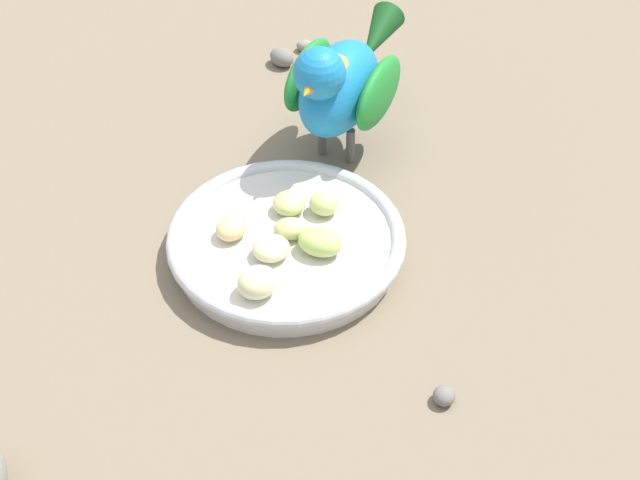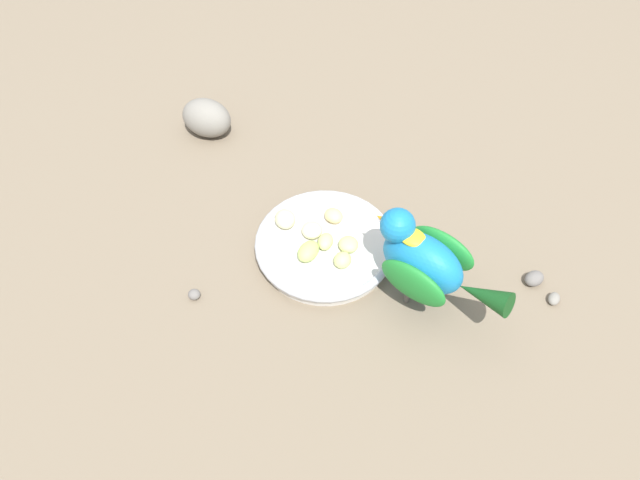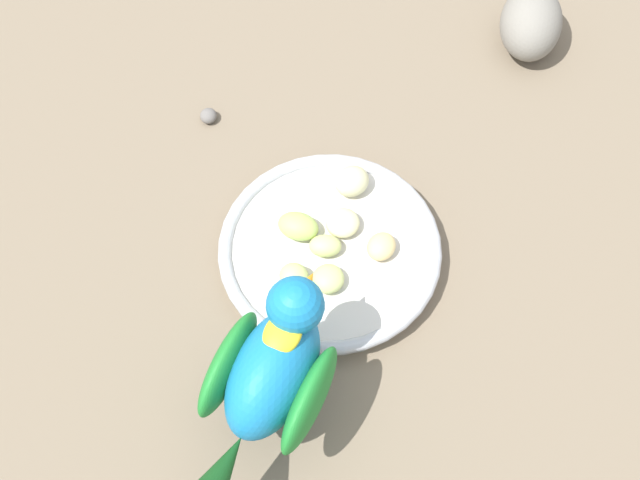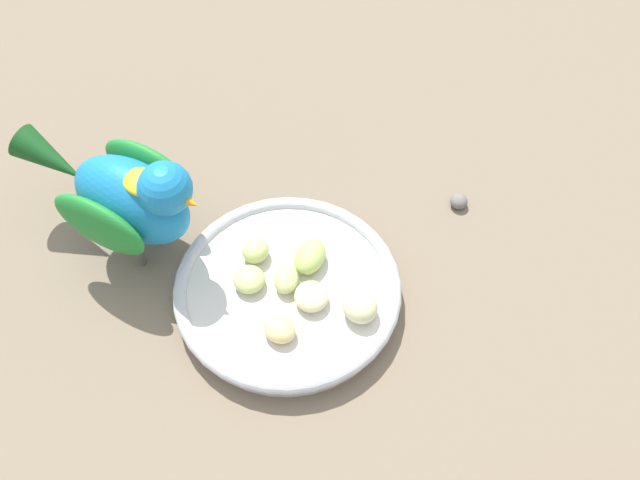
{
  "view_description": "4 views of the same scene",
  "coord_description": "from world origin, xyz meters",
  "px_view_note": "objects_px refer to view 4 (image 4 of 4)",
  "views": [
    {
      "loc": [
        -0.59,
        0.06,
        0.55
      ],
      "look_at": [
        -0.05,
        -0.01,
        0.04
      ],
      "focal_mm": 52.73,
      "sensor_mm": 36.0,
      "label": 1
    },
    {
      "loc": [
        0.04,
        -0.52,
        0.7
      ],
      "look_at": [
        -0.03,
        0.01,
        0.04
      ],
      "focal_mm": 34.72,
      "sensor_mm": 36.0,
      "label": 2
    },
    {
      "loc": [
        0.37,
        -0.03,
        0.77
      ],
      "look_at": [
        -0.02,
        0.01,
        0.04
      ],
      "focal_mm": 53.42,
      "sensor_mm": 36.0,
      "label": 3
    },
    {
      "loc": [
        -0.04,
        0.39,
        0.61
      ],
      "look_at": [
        -0.05,
        -0.01,
        0.05
      ],
      "focal_mm": 44.94,
      "sensor_mm": 36.0,
      "label": 4
    }
  ],
  "objects_px": {
    "feeding_bowl": "(288,292)",
    "apple_piece_3": "(310,256)",
    "apple_piece_0": "(311,297)",
    "apple_piece_4": "(360,306)",
    "apple_piece_5": "(249,279)",
    "pebble_2": "(459,201)",
    "apple_piece_1": "(280,329)",
    "apple_piece_2": "(286,279)",
    "apple_piece_6": "(255,250)",
    "parrot": "(127,195)"
  },
  "relations": [
    {
      "from": "feeding_bowl",
      "to": "apple_piece_3",
      "type": "bearing_deg",
      "value": -128.41
    },
    {
      "from": "apple_piece_0",
      "to": "apple_piece_4",
      "type": "relative_size",
      "value": 0.94
    },
    {
      "from": "apple_piece_5",
      "to": "pebble_2",
      "type": "distance_m",
      "value": 0.22
    },
    {
      "from": "apple_piece_1",
      "to": "apple_piece_3",
      "type": "distance_m",
      "value": 0.08
    },
    {
      "from": "feeding_bowl",
      "to": "apple_piece_2",
      "type": "height_order",
      "value": "apple_piece_2"
    },
    {
      "from": "apple_piece_0",
      "to": "apple_piece_6",
      "type": "height_order",
      "value": "apple_piece_6"
    },
    {
      "from": "apple_piece_4",
      "to": "apple_piece_5",
      "type": "height_order",
      "value": "apple_piece_4"
    },
    {
      "from": "apple_piece_5",
      "to": "apple_piece_3",
      "type": "bearing_deg",
      "value": -159.14
    },
    {
      "from": "apple_piece_0",
      "to": "parrot",
      "type": "bearing_deg",
      "value": -26.4
    },
    {
      "from": "apple_piece_0",
      "to": "apple_piece_3",
      "type": "bearing_deg",
      "value": -90.08
    },
    {
      "from": "apple_piece_3",
      "to": "apple_piece_6",
      "type": "height_order",
      "value": "apple_piece_3"
    },
    {
      "from": "apple_piece_1",
      "to": "pebble_2",
      "type": "xyz_separation_m",
      "value": [
        -0.17,
        -0.14,
        -0.02
      ]
    },
    {
      "from": "pebble_2",
      "to": "apple_piece_1",
      "type": "bearing_deg",
      "value": 39.74
    },
    {
      "from": "apple_piece_4",
      "to": "apple_piece_2",
      "type": "bearing_deg",
      "value": -27.12
    },
    {
      "from": "apple_piece_2",
      "to": "pebble_2",
      "type": "relative_size",
      "value": 1.72
    },
    {
      "from": "feeding_bowl",
      "to": "apple_piece_2",
      "type": "bearing_deg",
      "value": -80.52
    },
    {
      "from": "apple_piece_2",
      "to": "apple_piece_4",
      "type": "height_order",
      "value": "apple_piece_4"
    },
    {
      "from": "apple_piece_0",
      "to": "apple_piece_5",
      "type": "distance_m",
      "value": 0.06
    },
    {
      "from": "pebble_2",
      "to": "apple_piece_6",
      "type": "bearing_deg",
      "value": 18.44
    },
    {
      "from": "apple_piece_3",
      "to": "pebble_2",
      "type": "distance_m",
      "value": 0.16
    },
    {
      "from": "apple_piece_1",
      "to": "pebble_2",
      "type": "height_order",
      "value": "apple_piece_1"
    },
    {
      "from": "apple_piece_3",
      "to": "parrot",
      "type": "distance_m",
      "value": 0.17
    },
    {
      "from": "apple_piece_0",
      "to": "apple_piece_2",
      "type": "xyz_separation_m",
      "value": [
        0.02,
        -0.02,
        0.0
      ]
    },
    {
      "from": "feeding_bowl",
      "to": "apple_piece_6",
      "type": "relative_size",
      "value": 7.76
    },
    {
      "from": "apple_piece_2",
      "to": "apple_piece_6",
      "type": "relative_size",
      "value": 1.12
    },
    {
      "from": "apple_piece_6",
      "to": "apple_piece_1",
      "type": "bearing_deg",
      "value": 104.42
    },
    {
      "from": "apple_piece_5",
      "to": "apple_piece_6",
      "type": "height_order",
      "value": "apple_piece_6"
    },
    {
      "from": "apple_piece_1",
      "to": "apple_piece_5",
      "type": "bearing_deg",
      "value": -62.71
    },
    {
      "from": "apple_piece_3",
      "to": "apple_piece_5",
      "type": "relative_size",
      "value": 1.31
    },
    {
      "from": "apple_piece_0",
      "to": "pebble_2",
      "type": "xyz_separation_m",
      "value": [
        -0.15,
        -0.11,
        -0.02
      ]
    },
    {
      "from": "apple_piece_1",
      "to": "apple_piece_0",
      "type": "bearing_deg",
      "value": -131.88
    },
    {
      "from": "apple_piece_1",
      "to": "apple_piece_3",
      "type": "height_order",
      "value": "apple_piece_3"
    },
    {
      "from": "apple_piece_1",
      "to": "apple_piece_4",
      "type": "xyz_separation_m",
      "value": [
        -0.07,
        -0.02,
        0.0
      ]
    },
    {
      "from": "apple_piece_6",
      "to": "pebble_2",
      "type": "height_order",
      "value": "apple_piece_6"
    },
    {
      "from": "apple_piece_6",
      "to": "parrot",
      "type": "height_order",
      "value": "parrot"
    },
    {
      "from": "pebble_2",
      "to": "apple_piece_5",
      "type": "bearing_deg",
      "value": 25.21
    },
    {
      "from": "feeding_bowl",
      "to": "apple_piece_5",
      "type": "distance_m",
      "value": 0.04
    },
    {
      "from": "apple_piece_3",
      "to": "parrot",
      "type": "xyz_separation_m",
      "value": [
        0.15,
        -0.04,
        0.05
      ]
    },
    {
      "from": "apple_piece_3",
      "to": "pebble_2",
      "type": "bearing_deg",
      "value": -153.26
    },
    {
      "from": "feeding_bowl",
      "to": "apple_piece_1",
      "type": "height_order",
      "value": "apple_piece_1"
    },
    {
      "from": "apple_piece_2",
      "to": "feeding_bowl",
      "type": "bearing_deg",
      "value": 99.48
    },
    {
      "from": "apple_piece_1",
      "to": "feeding_bowl",
      "type": "bearing_deg",
      "value": -98.97
    },
    {
      "from": "apple_piece_0",
      "to": "apple_piece_6",
      "type": "relative_size",
      "value": 1.2
    },
    {
      "from": "apple_piece_1",
      "to": "apple_piece_6",
      "type": "bearing_deg",
      "value": -75.58
    },
    {
      "from": "apple_piece_0",
      "to": "apple_piece_3",
      "type": "xyz_separation_m",
      "value": [
        -0.0,
        -0.04,
        0.0
      ]
    },
    {
      "from": "apple_piece_1",
      "to": "apple_piece_3",
      "type": "xyz_separation_m",
      "value": [
        -0.03,
        -0.07,
        0.0
      ]
    },
    {
      "from": "parrot",
      "to": "pebble_2",
      "type": "relative_size",
      "value": 10.78
    },
    {
      "from": "apple_piece_3",
      "to": "apple_piece_5",
      "type": "distance_m",
      "value": 0.06
    },
    {
      "from": "apple_piece_3",
      "to": "pebble_2",
      "type": "relative_size",
      "value": 2.22
    },
    {
      "from": "apple_piece_1",
      "to": "apple_piece_6",
      "type": "relative_size",
      "value": 1.1
    }
  ]
}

